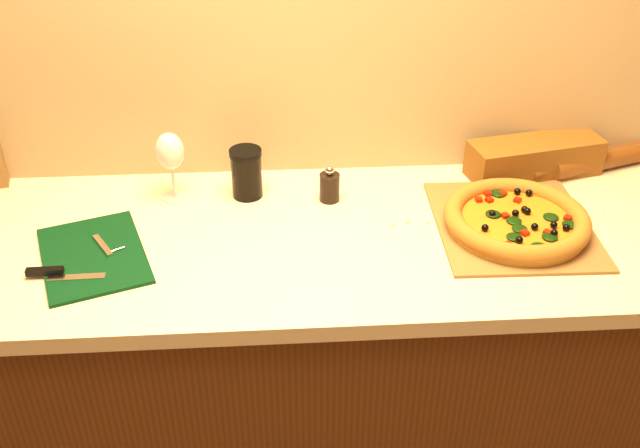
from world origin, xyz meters
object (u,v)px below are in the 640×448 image
(pepper_grinder, at_px, (330,186))
(wine_glass, at_px, (170,153))
(cutting_board, at_px, (92,256))
(pizza_peel, at_px, (510,221))
(rolling_pin, at_px, (597,161))
(dark_jar, at_px, (247,173))
(pizza, at_px, (516,220))

(pepper_grinder, height_order, wine_glass, wine_glass)
(cutting_board, bearing_deg, wine_glass, 38.56)
(pepper_grinder, bearing_deg, cutting_board, -158.53)
(pizza_peel, xyz_separation_m, rolling_pin, (0.31, 0.25, 0.03))
(pizza_peel, height_order, dark_jar, dark_jar)
(wine_glass, bearing_deg, cutting_board, -122.19)
(cutting_board, bearing_deg, pizza, -16.45)
(pizza_peel, relative_size, rolling_pin, 1.36)
(cutting_board, distance_m, rolling_pin, 1.36)
(pizza_peel, distance_m, rolling_pin, 0.40)
(pizza, bearing_deg, pepper_grinder, 158.49)
(rolling_pin, relative_size, wine_glass, 2.24)
(pepper_grinder, xyz_separation_m, dark_jar, (-0.21, 0.04, 0.03))
(pizza_peel, xyz_separation_m, wine_glass, (-0.84, 0.17, 0.13))
(pizza_peel, bearing_deg, pizza, -89.26)
(cutting_board, height_order, pepper_grinder, pepper_grinder)
(pizza_peel, relative_size, wine_glass, 3.04)
(pizza_peel, bearing_deg, cutting_board, -173.91)
(pepper_grinder, height_order, rolling_pin, pepper_grinder)
(cutting_board, relative_size, pepper_grinder, 3.72)
(wine_glass, relative_size, dark_jar, 1.38)
(pizza, distance_m, rolling_pin, 0.42)
(wine_glass, distance_m, dark_jar, 0.20)
(pizza, height_order, pepper_grinder, pepper_grinder)
(cutting_board, distance_m, dark_jar, 0.44)
(pizza_peel, distance_m, wine_glass, 0.87)
(pizza, relative_size, wine_glass, 1.89)
(wine_glass, bearing_deg, pizza_peel, -11.65)
(dark_jar, bearing_deg, pepper_grinder, -9.73)
(pizza_peel, height_order, pizza, pizza)
(pizza_peel, xyz_separation_m, dark_jar, (-0.65, 0.17, 0.06))
(cutting_board, height_order, wine_glass, wine_glass)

